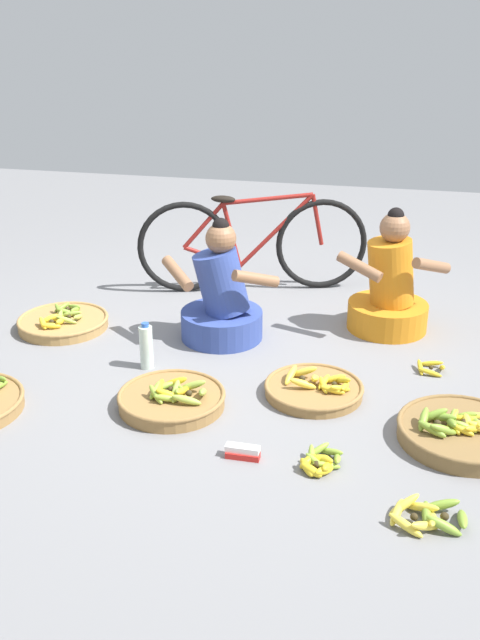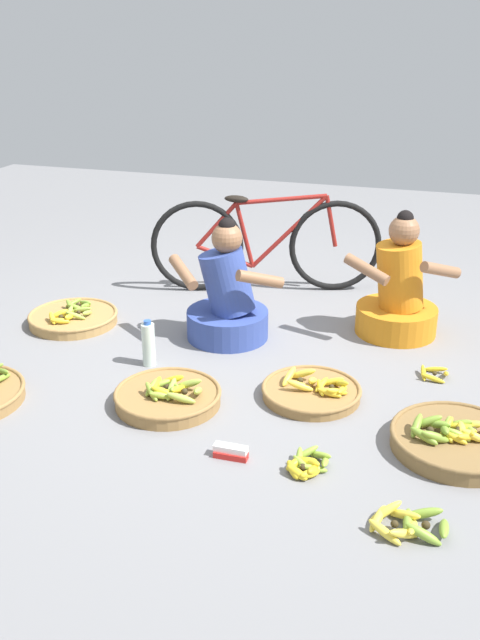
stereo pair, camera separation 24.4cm
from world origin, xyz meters
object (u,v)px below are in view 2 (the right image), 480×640
vendor_woman_behind (398,295)px  bicycle_leaning (266,244)px  banana_basket_mid_right (312,391)px  banana_basket_near_bicycle (457,439)px  loose_bananas_near_vendor (434,373)px  banana_basket_mid_left (73,317)px  banana_basket_back_right (168,396)px  water_bottle (149,344)px  loose_bananas_front_center (408,524)px  packet_carton_stack (231,452)px  loose_bananas_back_center (307,465)px  vendor_woman_front (227,301)px

vendor_woman_behind → bicycle_leaning: bearing=153.4°
banana_basket_mid_right → banana_basket_near_bicycle: bearing=-20.6°
banana_basket_mid_right → loose_bananas_near_vendor: (0.62, 0.44, -0.01)m
vendor_woman_behind → banana_basket_mid_left: size_ratio=1.37×
banana_basket_back_right → banana_basket_near_bicycle: 1.47m
water_bottle → banana_basket_mid_left: bearing=150.8°
loose_bananas_front_center → packet_carton_stack: 0.88m
bicycle_leaning → water_bottle: 1.47m
loose_bananas_back_center → banana_basket_mid_right: bearing=100.3°
bicycle_leaning → loose_bananas_front_center: 2.81m
loose_bananas_front_center → water_bottle: (-1.60, 1.05, 0.10)m
vendor_woman_front → loose_bananas_front_center: vendor_woman_front is taller
bicycle_leaning → banana_basket_near_bicycle: (1.45, -1.81, -0.31)m
banana_basket_mid_left → packet_carton_stack: bearing=-38.3°
vendor_woman_front → bicycle_leaning: vendor_woman_front is taller
vendor_woman_front → loose_bananas_back_center: bearing=-57.8°
banana_basket_near_bicycle → packet_carton_stack: size_ratio=3.87×
loose_bananas_near_vendor → water_bottle: water_bottle is taller
banana_basket_near_bicycle → loose_bananas_near_vendor: (-0.14, 0.72, -0.03)m
loose_bananas_back_center → vendor_woman_behind: bearing=82.7°
vendor_woman_front → vendor_woman_behind: size_ratio=0.97×
vendor_woman_behind → bicycle_leaning: size_ratio=0.50×
loose_bananas_front_center → packet_carton_stack: (-0.84, 0.27, -0.00)m
vendor_woman_front → bicycle_leaning: bearing=90.1°
banana_basket_back_right → loose_bananas_front_center: size_ratio=1.75×
vendor_woman_front → banana_basket_near_bicycle: 1.71m
bicycle_leaning → banana_basket_near_bicycle: 2.34m
vendor_woman_behind → packet_carton_stack: 1.80m
loose_bananas_back_center → loose_bananas_near_vendor: (0.50, 1.11, -0.00)m
bicycle_leaning → banana_basket_mid_left: bearing=-136.3°
bicycle_leaning → packet_carton_stack: 2.27m
loose_bananas_back_center → loose_bananas_near_vendor: loose_bananas_near_vendor is taller
packet_carton_stack → loose_bananas_back_center: bearing=1.4°
bicycle_leaning → banana_basket_mid_right: bearing=-65.7°
vendor_woman_behind → banana_basket_mid_right: vendor_woman_behind is taller
loose_bananas_back_center → water_bottle: bearing=145.6°
banana_basket_mid_left → loose_bananas_back_center: (1.86, -1.18, -0.02)m
vendor_woman_front → vendor_woman_behind: (1.02, 0.40, 0.01)m
banana_basket_mid_right → loose_bananas_front_center: bearing=-57.8°
bicycle_leaning → packet_carton_stack: (0.45, -2.20, -0.33)m
water_bottle → vendor_woman_behind: bearing=34.3°
vendor_woman_behind → loose_bananas_back_center: (-0.21, -1.68, -0.23)m
loose_bananas_back_center → loose_bananas_front_center: bearing=-30.7°
vendor_woman_behind → water_bottle: 1.62m
vendor_woman_behind → banana_basket_mid_right: bearing=-108.4°
water_bottle → packet_carton_stack: bearing=-45.5°
banana_basket_back_right → loose_bananas_front_center: 1.46m
bicycle_leaning → water_bottle: bearing=-102.4°
banana_basket_back_right → water_bottle: water_bottle is taller
vendor_woman_behind → banana_basket_mid_left: vendor_woman_behind is taller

